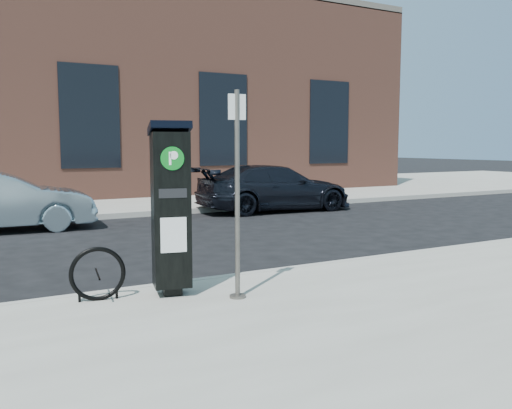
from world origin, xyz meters
TOP-DOWN VIEW (x-y plane):
  - ground at (0.00, 0.00)m, footprint 120.00×120.00m
  - sidewalk_far at (0.00, 14.00)m, footprint 60.00×12.00m
  - curb_near at (0.00, -0.02)m, footprint 60.00×0.12m
  - curb_far at (0.00, 8.02)m, footprint 60.00×0.12m
  - building at (-0.00, 17.00)m, footprint 28.00×10.05m
  - parking_kiosk at (-1.71, -0.58)m, footprint 0.58×0.53m
  - sign_pole at (-1.04, -1.11)m, footprint 0.22×0.20m
  - bike_rack at (-2.59, -0.40)m, footprint 0.67×0.15m
  - car_dark at (4.56, 7.40)m, footprint 5.02×2.28m

SIDE VIEW (x-z plane):
  - ground at x=0.00m, z-range 0.00..0.00m
  - sidewalk_far at x=0.00m, z-range 0.00..0.15m
  - curb_near at x=0.00m, z-range -0.01..0.15m
  - curb_far at x=0.00m, z-range -0.01..0.15m
  - bike_rack at x=-2.59m, z-range 0.14..0.81m
  - car_dark at x=4.56m, z-range 0.00..1.43m
  - parking_kiosk at x=-1.71m, z-range 0.18..2.36m
  - sign_pole at x=-1.04m, z-range 0.14..2.68m
  - building at x=0.00m, z-range 0.02..8.27m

